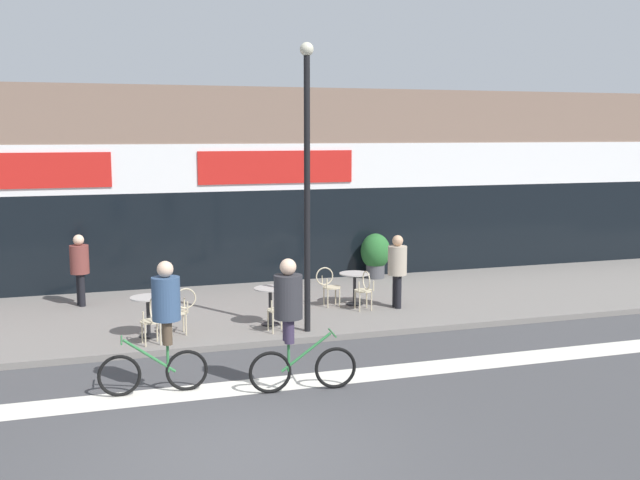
# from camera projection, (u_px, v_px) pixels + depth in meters

# --- Properties ---
(ground_plane) EXTENTS (120.00, 120.00, 0.00)m
(ground_plane) POSITION_uv_depth(u_px,v_px,m) (240.00, 454.00, 9.41)
(ground_plane) COLOR #424244
(sidewalk_slab) EXTENTS (40.00, 5.50, 0.12)m
(sidewalk_slab) POSITION_uv_depth(u_px,v_px,m) (172.00, 316.00, 16.24)
(sidewalk_slab) COLOR slate
(sidewalk_slab) RESTS_ON ground
(storefront_facade) EXTENTS (40.00, 4.06, 5.16)m
(storefront_facade) POSITION_uv_depth(u_px,v_px,m) (149.00, 186.00, 20.32)
(storefront_facade) COLOR #7F6656
(storefront_facade) RESTS_ON ground
(bike_lane_stripe) EXTENTS (36.00, 0.70, 0.01)m
(bike_lane_stripe) POSITION_uv_depth(u_px,v_px,m) (208.00, 391.00, 11.69)
(bike_lane_stripe) COLOR silver
(bike_lane_stripe) RESTS_ON ground
(bistro_table_0) EXTENTS (0.68, 0.68, 0.78)m
(bistro_table_0) POSITION_uv_depth(u_px,v_px,m) (148.00, 308.00, 14.30)
(bistro_table_0) COLOR black
(bistro_table_0) RESTS_ON sidewalk_slab
(bistro_table_1) EXTENTS (0.66, 0.66, 0.77)m
(bistro_table_1) POSITION_uv_depth(u_px,v_px,m) (270.00, 299.00, 15.18)
(bistro_table_1) COLOR black
(bistro_table_1) RESTS_ON sidewalk_slab
(bistro_table_2) EXTENTS (0.70, 0.70, 0.73)m
(bistro_table_2) POSITION_uv_depth(u_px,v_px,m) (355.00, 282.00, 16.98)
(bistro_table_2) COLOR black
(bistro_table_2) RESTS_ON sidewalk_slab
(cafe_chair_0_near) EXTENTS (0.45, 0.60, 0.90)m
(cafe_chair_0_near) POSITION_uv_depth(u_px,v_px,m) (152.00, 318.00, 13.72)
(cafe_chair_0_near) COLOR beige
(cafe_chair_0_near) RESTS_ON sidewalk_slab
(cafe_chair_0_side) EXTENTS (0.58, 0.42, 0.90)m
(cafe_chair_0_side) POSITION_uv_depth(u_px,v_px,m) (181.00, 308.00, 14.49)
(cafe_chair_0_side) COLOR beige
(cafe_chair_0_side) RESTS_ON sidewalk_slab
(cafe_chair_1_near) EXTENTS (0.44, 0.59, 0.90)m
(cafe_chair_1_near) POSITION_uv_depth(u_px,v_px,m) (278.00, 307.00, 14.60)
(cafe_chair_1_near) COLOR beige
(cafe_chair_1_near) RESTS_ON sidewalk_slab
(cafe_chair_2_near) EXTENTS (0.41, 0.58, 0.90)m
(cafe_chair_2_near) POSITION_uv_depth(u_px,v_px,m) (365.00, 288.00, 16.39)
(cafe_chair_2_near) COLOR beige
(cafe_chair_2_near) RESTS_ON sidewalk_slab
(cafe_chair_2_side) EXTENTS (0.57, 0.40, 0.90)m
(cafe_chair_2_side) POSITION_uv_depth(u_px,v_px,m) (329.00, 284.00, 16.79)
(cafe_chair_2_side) COLOR beige
(cafe_chair_2_side) RESTS_ON sidewalk_slab
(planter_pot) EXTENTS (0.80, 0.80, 1.20)m
(planter_pot) POSITION_uv_depth(u_px,v_px,m) (375.00, 254.00, 20.07)
(planter_pot) COLOR #4C4C51
(planter_pot) RESTS_ON sidewalk_slab
(lamp_post) EXTENTS (0.26, 0.26, 5.56)m
(lamp_post) POSITION_uv_depth(u_px,v_px,m) (307.00, 169.00, 14.32)
(lamp_post) COLOR black
(lamp_post) RESTS_ON sidewalk_slab
(cyclist_1) EXTENTS (1.71, 0.55, 2.11)m
(cyclist_1) POSITION_uv_depth(u_px,v_px,m) (292.00, 314.00, 11.50)
(cyclist_1) COLOR black
(cyclist_1) RESTS_ON ground
(cyclist_2) EXTENTS (1.68, 0.50, 2.08)m
(cyclist_2) POSITION_uv_depth(u_px,v_px,m) (163.00, 316.00, 11.46)
(cyclist_2) COLOR black
(cyclist_2) RESTS_ON ground
(pedestrian_near_end) EXTENTS (0.45, 0.45, 1.64)m
(pedestrian_near_end) POSITION_uv_depth(u_px,v_px,m) (397.00, 265.00, 16.62)
(pedestrian_near_end) COLOR black
(pedestrian_near_end) RESTS_ON sidewalk_slab
(pedestrian_far_end) EXTENTS (0.52, 0.52, 1.63)m
(pedestrian_far_end) POSITION_uv_depth(u_px,v_px,m) (80.00, 264.00, 16.80)
(pedestrian_far_end) COLOR black
(pedestrian_far_end) RESTS_ON sidewalk_slab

